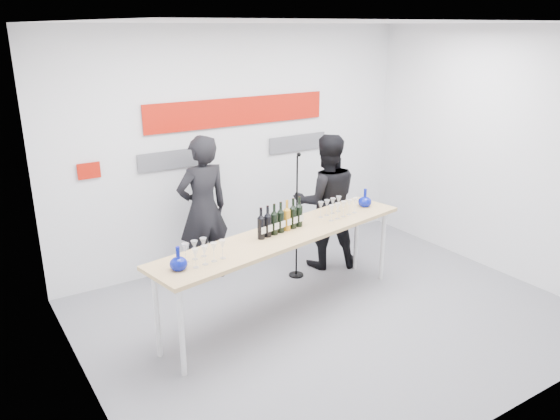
{
  "coord_description": "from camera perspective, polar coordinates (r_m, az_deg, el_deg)",
  "views": [
    {
      "loc": [
        -3.28,
        -4.09,
        2.97
      ],
      "look_at": [
        -0.37,
        0.44,
        1.15
      ],
      "focal_mm": 35.0,
      "sensor_mm": 36.0,
      "label": 1
    }
  ],
  "objects": [
    {
      "name": "presenter_right",
      "position": [
        6.91,
        4.84,
        0.87
      ],
      "size": [
        1.03,
        0.94,
        1.72
      ],
      "primitive_type": "imported",
      "rotation": [
        0.0,
        0.0,
        2.72
      ],
      "color": "black",
      "rests_on": "ground"
    },
    {
      "name": "tasting_table",
      "position": [
        5.7,
        0.54,
        -3.07
      ],
      "size": [
        3.15,
        1.16,
        0.93
      ],
      "rotation": [
        0.0,
        0.0,
        0.18
      ],
      "color": "tan",
      "rests_on": "ground"
    },
    {
      "name": "mic_stand",
      "position": [
        6.69,
        1.75,
        -3.14
      ],
      "size": [
        0.18,
        0.18,
        1.58
      ],
      "rotation": [
        0.0,
        0.0,
        0.34
      ],
      "color": "black",
      "rests_on": "ground"
    },
    {
      "name": "decanter_left",
      "position": [
        4.89,
        -10.59,
        -4.97
      ],
      "size": [
        0.16,
        0.16,
        0.21
      ],
      "primitive_type": null,
      "color": "#071184",
      "rests_on": "tasting_table"
    },
    {
      "name": "presenter_left",
      "position": [
        6.55,
        -8.04,
        0.05
      ],
      "size": [
        0.68,
        0.46,
        1.79
      ],
      "primitive_type": "imported",
      "rotation": [
        0.0,
        0.0,
        3.2
      ],
      "color": "black",
      "rests_on": "ground"
    },
    {
      "name": "back_wall",
      "position": [
        7.07,
        -4.34,
        6.65
      ],
      "size": [
        5.0,
        0.04,
        3.0
      ],
      "primitive_type": "cube",
      "color": "silver",
      "rests_on": "ground"
    },
    {
      "name": "ground",
      "position": [
        6.03,
        5.33,
        -10.93
      ],
      "size": [
        5.0,
        5.0,
        0.0
      ],
      "primitive_type": "plane",
      "color": "slate",
      "rests_on": "ground"
    },
    {
      "name": "decanter_right",
      "position": [
        6.55,
        8.87,
        1.29
      ],
      "size": [
        0.16,
        0.16,
        0.21
      ],
      "primitive_type": null,
      "color": "#071184",
      "rests_on": "tasting_table"
    },
    {
      "name": "glasses_right",
      "position": [
        6.19,
        6.01,
        0.21
      ],
      "size": [
        0.49,
        0.28,
        0.18
      ],
      "color": "silver",
      "rests_on": "tasting_table"
    },
    {
      "name": "wine_bottles",
      "position": [
        5.64,
        0.07,
        -0.76
      ],
      "size": [
        0.62,
        0.18,
        0.33
      ],
      "rotation": [
        0.0,
        0.0,
        0.18
      ],
      "color": "black",
      "rests_on": "tasting_table"
    },
    {
      "name": "glasses_left",
      "position": [
        5.02,
        -8.05,
        -4.38
      ],
      "size": [
        0.39,
        0.26,
        0.18
      ],
      "color": "silver",
      "rests_on": "tasting_table"
    },
    {
      "name": "signage",
      "position": [
        6.96,
        -4.69,
        9.02
      ],
      "size": [
        3.38,
        0.02,
        0.79
      ],
      "color": "#AF1407",
      "rests_on": "back_wall"
    }
  ]
}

